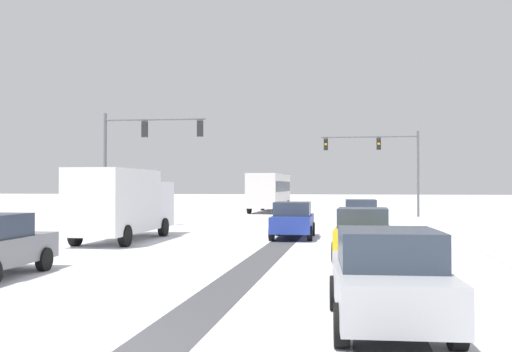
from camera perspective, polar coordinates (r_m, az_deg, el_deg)
name	(u,v)px	position (r m, az deg, el deg)	size (l,w,h in m)	color
ground_plane	(40,347)	(9.26, -20.49, -15.51)	(300.00, 300.00, 0.00)	white
wheel_track_left_lane	(367,250)	(21.61, 10.92, -7.15)	(1.11, 30.15, 0.01)	#4C4C51
wheel_track_right_lane	(276,248)	(21.78, 1.97, -7.11)	(1.07, 30.15, 0.01)	#4C4C51
traffic_signal_far_right	(383,155)	(45.25, 12.42, 2.04)	(7.40, 0.47, 6.50)	#56565B
traffic_signal_near_left	(140,145)	(33.53, -11.40, 2.98)	(5.93, 0.57, 6.50)	#56565B
car_white_lead	(361,215)	(30.85, 10.28, -3.78)	(1.90, 4.13, 1.62)	silver
car_blue_second	(293,220)	(25.83, 3.65, -4.34)	(1.90, 4.13, 1.62)	#233899
car_yellow_cab_third	(363,233)	(19.03, 10.50, -5.53)	(1.94, 4.15, 1.62)	yellow
car_silver_fifth	(388,278)	(9.87, 12.87, -9.78)	(2.02, 4.19, 1.62)	#B7BABF
bus_oncoming	(270,190)	(52.31, 1.37, -1.35)	(2.73, 11.02, 3.38)	silver
box_truck_delivery	(123,202)	(25.25, -12.94, -2.54)	(2.35, 7.42, 3.02)	silver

